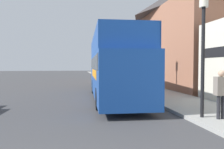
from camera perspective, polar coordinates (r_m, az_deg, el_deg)
name	(u,v)px	position (r m, az deg, el deg)	size (l,w,h in m)	color
ground_plane	(63,85)	(23.82, -12.71, -2.78)	(144.00, 144.00, 0.00)	#3D3D3F
sidewalk	(135,86)	(21.60, 6.13, -3.06)	(3.32, 108.00, 0.14)	#999993
brick_terrace_rear	(173,38)	(24.95, 15.55, 9.09)	(6.00, 18.96, 10.14)	#9E664C
tour_bus	(114,71)	(13.41, 0.50, 0.96)	(3.00, 10.58, 3.85)	#19479E
parked_car_ahead_of_bus	(106,79)	(21.95, -1.62, -1.19)	(1.98, 4.17, 1.60)	black
pedestrian_third	(221,90)	(8.82, 26.60, -3.55)	(0.46, 0.26, 1.77)	#232328
lamp_post_nearest	(203,29)	(8.91, 22.76, 10.82)	(0.35, 0.35, 4.76)	black
lamp_post_second	(144,50)	(15.93, 8.30, 6.48)	(0.35, 0.35, 4.48)	black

